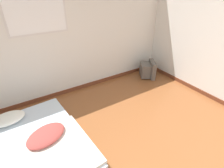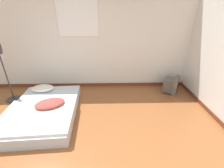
# 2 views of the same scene
# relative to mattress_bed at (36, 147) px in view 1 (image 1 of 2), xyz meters

# --- Properties ---
(wall_back) EXTENTS (7.67, 0.08, 2.60)m
(wall_back) POSITION_rel_mattress_bed_xyz_m (0.91, 1.40, 1.16)
(wall_back) COLOR silver
(wall_back) RESTS_ON ground_plane
(mattress_bed) EXTENTS (1.41, 1.91, 0.36)m
(mattress_bed) POSITION_rel_mattress_bed_xyz_m (0.00, 0.00, 0.00)
(mattress_bed) COLOR silver
(mattress_bed) RESTS_ON ground_plane
(crt_tv) EXTENTS (0.52, 0.54, 0.44)m
(crt_tv) POSITION_rel_mattress_bed_xyz_m (3.07, 0.96, 0.07)
(crt_tv) COLOR #56514C
(crt_tv) RESTS_ON ground_plane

